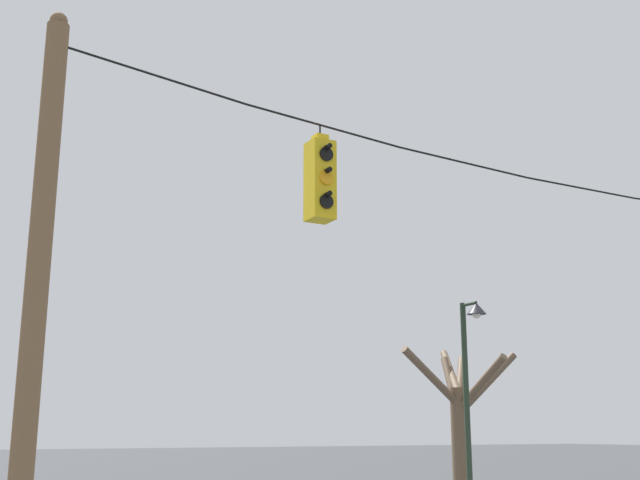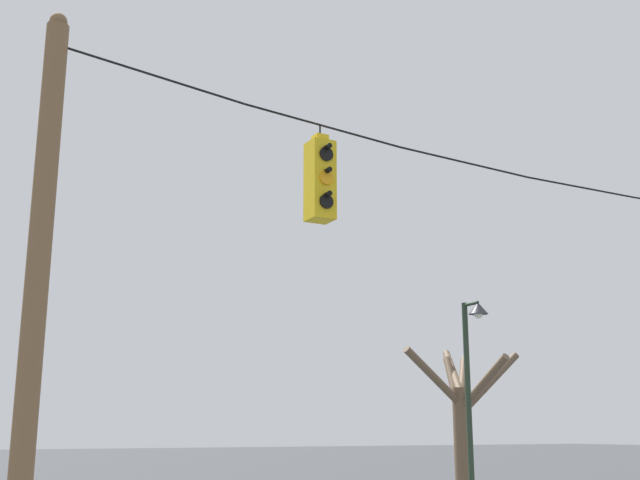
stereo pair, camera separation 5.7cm
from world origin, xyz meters
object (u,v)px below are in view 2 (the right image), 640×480
Objects in this scene: utility_pole_left at (34,311)px; bare_tree at (462,422)px; traffic_light_near_left_pole at (320,180)px; street_lamp at (473,375)px.

bare_tree is at bearing 32.16° from utility_pole_left.
street_lamp is at bearing 35.40° from traffic_light_near_left_pole.
traffic_light_near_left_pole is 11.17m from bare_tree.
utility_pole_left is 10.25m from street_lamp.
street_lamp is 1.09× the size of bare_tree.
utility_pole_left reaches higher than bare_tree.
street_lamp is at bearing -124.07° from bare_tree.
utility_pole_left is 5.28× the size of traffic_light_near_left_pole.
traffic_light_near_left_pole is 0.30× the size of bare_tree.
bare_tree is at bearing 55.93° from street_lamp.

